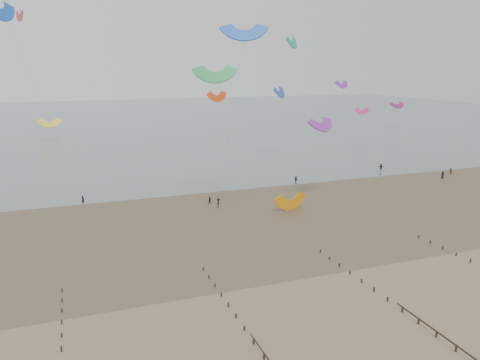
# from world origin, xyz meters

# --- Properties ---
(ground) EXTENTS (500.00, 500.00, 0.00)m
(ground) POSITION_xyz_m (0.00, 0.00, 0.00)
(ground) COLOR brown
(ground) RESTS_ON ground
(sea_and_shore) EXTENTS (500.00, 665.00, 0.03)m
(sea_and_shore) POSITION_xyz_m (-4.08, 34.40, 0.01)
(sea_and_shore) COLOR #475654
(sea_and_shore) RESTS_ON ground
(kitesurfer_lead) EXTENTS (0.75, 0.74, 1.75)m
(kitesurfer_lead) POSITION_xyz_m (-28.18, 50.67, 0.87)
(kitesurfer_lead) COLOR black
(kitesurfer_lead) RESTS_ON ground
(kitesurfers) EXTENTS (122.25, 20.26, 1.89)m
(kitesurfers) POSITION_xyz_m (22.36, 47.31, 0.90)
(kitesurfers) COLOR black
(kitesurfers) RESTS_ON ground
(grounded_kite) EXTENTS (7.16, 6.09, 3.46)m
(grounded_kite) POSITION_xyz_m (9.30, 32.82, 0.00)
(grounded_kite) COLOR orange
(grounded_kite) RESTS_ON ground
(kites_airborne) EXTENTS (237.70, 113.80, 42.14)m
(kites_airborne) POSITION_xyz_m (-1.41, 85.67, 21.67)
(kites_airborne) COLOR gold
(kites_airborne) RESTS_ON ground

